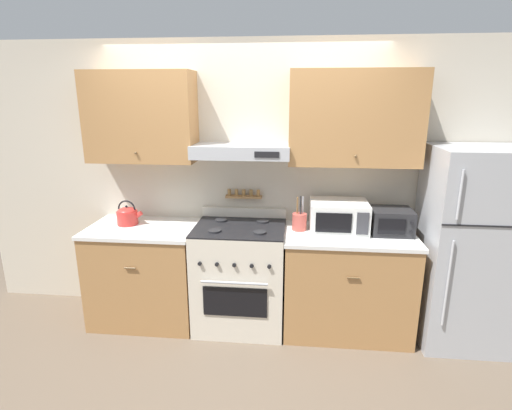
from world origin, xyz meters
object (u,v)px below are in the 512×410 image
at_px(refrigerator, 473,248).
at_px(utensil_crock, 299,221).
at_px(microwave, 339,216).
at_px(stove_range, 240,276).
at_px(toaster_oven, 391,221).
at_px(tea_kettle, 127,215).

distance_m(refrigerator, utensil_crock, 1.46).
bearing_deg(microwave, utensil_crock, -176.98).
height_order(stove_range, toaster_oven, toaster_oven).
height_order(tea_kettle, utensil_crock, utensil_crock).
bearing_deg(toaster_oven, utensil_crock, 179.87).
bearing_deg(utensil_crock, tea_kettle, -180.00).
height_order(stove_range, tea_kettle, tea_kettle).
bearing_deg(tea_kettle, utensil_crock, 0.00).
xyz_separation_m(refrigerator, microwave, (-1.11, 0.10, 0.21)).
bearing_deg(microwave, toaster_oven, -2.53).
bearing_deg(microwave, refrigerator, -5.22).
relative_size(utensil_crock, toaster_oven, 0.89).
distance_m(stove_range, toaster_oven, 1.41).
xyz_separation_m(refrigerator, tea_kettle, (-3.01, 0.08, 0.17)).
bearing_deg(refrigerator, microwave, 174.78).
bearing_deg(microwave, tea_kettle, -179.46).
relative_size(stove_range, toaster_oven, 3.04).
distance_m(stove_range, utensil_crock, 0.74).
height_order(refrigerator, tea_kettle, refrigerator).
distance_m(tea_kettle, microwave, 1.91).
distance_m(stove_range, microwave, 1.03).
relative_size(refrigerator, microwave, 3.42).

